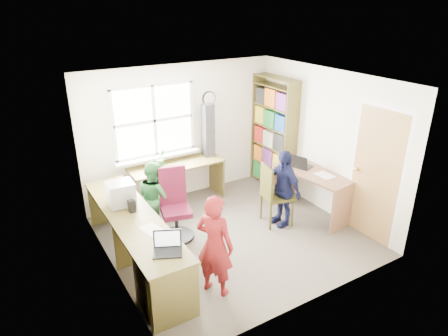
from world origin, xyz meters
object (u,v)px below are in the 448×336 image
at_px(person_navy, 283,188).
at_px(crt_monitor, 121,194).
at_px(wooden_chair, 273,192).
at_px(laptop_left, 167,247).
at_px(person_red, 215,245).
at_px(potted_plant, 161,158).
at_px(right_desk, 313,183).
at_px(bookshelf, 273,136).
at_px(person_green, 155,197).
at_px(laptop_right, 300,164).
at_px(swivel_chair, 175,208).
at_px(l_desk, 159,245).
at_px(cd_tower, 208,130).

bearing_deg(person_navy, crt_monitor, -104.70).
xyz_separation_m(wooden_chair, laptop_left, (-2.17, -0.86, 0.25)).
height_order(person_red, person_navy, person_red).
bearing_deg(potted_plant, right_desk, -36.35).
height_order(bookshelf, person_red, bookshelf).
xyz_separation_m(crt_monitor, person_green, (0.59, 0.30, -0.34)).
xyz_separation_m(wooden_chair, person_navy, (0.13, -0.08, 0.08)).
relative_size(right_desk, laptop_left, 3.44).
bearing_deg(laptop_right, person_navy, 94.84).
bearing_deg(swivel_chair, l_desk, -113.52).
bearing_deg(person_green, laptop_right, -111.65).
xyz_separation_m(l_desk, person_red, (0.46, -0.66, 0.21)).
bearing_deg(wooden_chair, person_navy, -18.33).
xyz_separation_m(bookshelf, person_green, (-2.58, -0.42, -0.42)).
height_order(right_desk, wooden_chair, wooden_chair).
bearing_deg(person_red, person_navy, -95.93).
relative_size(laptop_right, cd_tower, 0.45).
distance_m(l_desk, crt_monitor, 0.91).
bearing_deg(l_desk, potted_plant, 65.45).
distance_m(laptop_right, person_green, 2.46).
bearing_deg(laptop_left, person_red, 17.31).
distance_m(bookshelf, laptop_right, 1.04).
height_order(bookshelf, potted_plant, bookshelf).
distance_m(laptop_left, laptop_right, 3.05).
xyz_separation_m(cd_tower, potted_plant, (-0.95, -0.07, -0.31)).
bearing_deg(person_green, cd_tower, -69.43).
bearing_deg(laptop_right, swivel_chair, 62.12).
relative_size(crt_monitor, laptop_left, 0.90).
distance_m(laptop_left, person_green, 1.71).
relative_size(bookshelf, wooden_chair, 2.06).
bearing_deg(swivel_chair, laptop_right, 6.18).
xyz_separation_m(bookshelf, person_navy, (-0.76, -1.27, -0.37)).
bearing_deg(potted_plant, person_navy, -46.83).
height_order(potted_plant, person_green, person_green).
xyz_separation_m(right_desk, bookshelf, (0.13, 1.27, 0.44)).
bearing_deg(cd_tower, potted_plant, -176.18).
xyz_separation_m(l_desk, potted_plant, (0.78, 1.71, 0.46)).
xyz_separation_m(laptop_right, potted_plant, (-1.97, 1.24, 0.09)).
height_order(l_desk, person_green, person_green).
relative_size(bookshelf, person_navy, 1.66).
xyz_separation_m(swivel_chair, wooden_chair, (1.49, -0.47, 0.08)).
relative_size(cd_tower, potted_plant, 2.89).
bearing_deg(crt_monitor, potted_plant, 47.44).
relative_size(laptop_right, person_red, 0.32).
relative_size(crt_monitor, laptop_right, 0.86).
height_order(l_desk, person_navy, person_navy).
xyz_separation_m(l_desk, wooden_chair, (2.06, 0.28, 0.10)).
distance_m(wooden_chair, person_red, 1.87).
xyz_separation_m(crt_monitor, person_navy, (2.40, -0.54, -0.29)).
bearing_deg(wooden_chair, laptop_right, 28.14).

